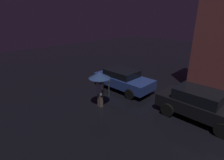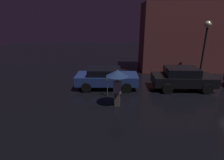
{
  "view_description": "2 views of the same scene",
  "coord_description": "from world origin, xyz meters",
  "px_view_note": "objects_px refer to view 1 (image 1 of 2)",
  "views": [
    {
      "loc": [
        -1.95,
        -7.26,
        4.91
      ],
      "look_at": [
        -9.07,
        0.13,
        1.12
      ],
      "focal_mm": 28.0,
      "sensor_mm": 36.0,
      "label": 1
    },
    {
      "loc": [
        -8.82,
        -9.98,
        4.43
      ],
      "look_at": [
        -8.93,
        0.3,
        0.96
      ],
      "focal_mm": 28.0,
      "sensor_mm": 36.0,
      "label": 2
    }
  ],
  "objects_px": {
    "parked_car_black": "(200,104)",
    "parking_meter": "(109,85)",
    "pedestrian_with_umbrella": "(100,79)",
    "parked_car_blue": "(123,79)"
  },
  "relations": [
    {
      "from": "pedestrian_with_umbrella",
      "to": "parked_car_blue",
      "type": "bearing_deg",
      "value": 113.39
    },
    {
      "from": "parked_car_blue",
      "to": "parked_car_black",
      "type": "relative_size",
      "value": 1.03
    },
    {
      "from": "parking_meter",
      "to": "parked_car_black",
      "type": "bearing_deg",
      "value": 14.51
    },
    {
      "from": "pedestrian_with_umbrella",
      "to": "parking_meter",
      "type": "xyz_separation_m",
      "value": [
        -0.59,
        1.31,
        -0.94
      ]
    },
    {
      "from": "parked_car_black",
      "to": "parking_meter",
      "type": "xyz_separation_m",
      "value": [
        -5.05,
        -1.31,
        -0.03
      ]
    },
    {
      "from": "parked_car_black",
      "to": "parking_meter",
      "type": "distance_m",
      "value": 5.22
    },
    {
      "from": "pedestrian_with_umbrella",
      "to": "parking_meter",
      "type": "relative_size",
      "value": 1.69
    },
    {
      "from": "parked_car_blue",
      "to": "parked_car_black",
      "type": "bearing_deg",
      "value": -1.68
    },
    {
      "from": "parked_car_black",
      "to": "parking_meter",
      "type": "height_order",
      "value": "parked_car_black"
    },
    {
      "from": "parked_car_black",
      "to": "pedestrian_with_umbrella",
      "type": "bearing_deg",
      "value": -147.85
    }
  ]
}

